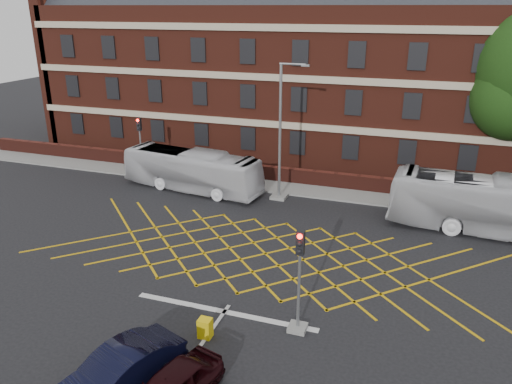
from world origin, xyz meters
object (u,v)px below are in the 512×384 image
(car_navy, at_px, (119,373))
(direction_signs, at_px, (154,155))
(bus_right, at_px, (499,206))
(street_lamp, at_px, (281,155))
(bus_left, at_px, (192,170))
(traffic_light_near, at_px, (299,291))
(traffic_light_far, at_px, (141,151))
(utility_cabinet, at_px, (205,328))

(car_navy, xyz_separation_m, direction_signs, (-10.61, 20.75, 0.61))
(bus_right, xyz_separation_m, street_lamp, (-12.89, 1.25, 1.36))
(bus_left, xyz_separation_m, car_navy, (6.25, -18.28, -0.64))
(bus_right, bearing_deg, street_lamp, 87.18)
(bus_right, height_order, traffic_light_near, traffic_light_near)
(traffic_light_far, bearing_deg, bus_right, -6.72)
(car_navy, relative_size, utility_cabinet, 5.86)
(street_lamp, relative_size, direction_signs, 3.98)
(car_navy, distance_m, traffic_light_far, 23.27)
(utility_cabinet, bearing_deg, traffic_light_near, 26.10)
(traffic_light_near, height_order, street_lamp, street_lamp)
(traffic_light_far, bearing_deg, direction_signs, 31.68)
(car_navy, distance_m, traffic_light_near, 7.02)
(traffic_light_far, distance_m, street_lamp, 11.50)
(street_lamp, bearing_deg, bus_left, -176.45)
(bus_left, distance_m, street_lamp, 6.39)
(bus_left, bearing_deg, direction_signs, 69.05)
(bus_left, distance_m, direction_signs, 5.01)
(traffic_light_far, xyz_separation_m, direction_signs, (0.78, 0.48, -0.39))
(direction_signs, bearing_deg, traffic_light_far, -148.32)
(car_navy, xyz_separation_m, traffic_light_near, (4.66, 5.16, 1.00))
(car_navy, height_order, traffic_light_near, traffic_light_near)
(bus_right, relative_size, direction_signs, 5.32)
(traffic_light_near, distance_m, traffic_light_far, 22.04)
(bus_right, bearing_deg, utility_cabinet, 143.27)
(street_lamp, distance_m, utility_cabinet, 15.38)
(car_navy, xyz_separation_m, utility_cabinet, (1.42, 3.57, -0.37))
(traffic_light_far, relative_size, street_lamp, 0.49)
(street_lamp, bearing_deg, car_navy, -89.78)
(traffic_light_near, xyz_separation_m, direction_signs, (-15.27, 15.59, -0.39))
(car_navy, height_order, street_lamp, street_lamp)
(traffic_light_near, relative_size, traffic_light_far, 1.00)
(car_navy, height_order, utility_cabinet, car_navy)
(bus_right, relative_size, utility_cabinet, 14.71)
(traffic_light_near, bearing_deg, direction_signs, 134.40)
(traffic_light_near, relative_size, direction_signs, 1.94)
(bus_right, height_order, street_lamp, street_lamp)
(street_lamp, bearing_deg, traffic_light_far, 171.94)
(traffic_light_far, distance_m, utility_cabinet, 21.09)
(car_navy, bearing_deg, street_lamp, 110.53)
(bus_right, distance_m, street_lamp, 13.02)
(traffic_light_far, height_order, utility_cabinet, traffic_light_far)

